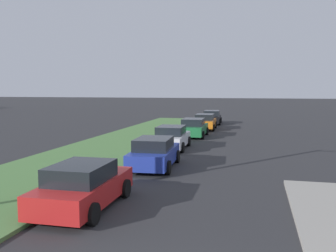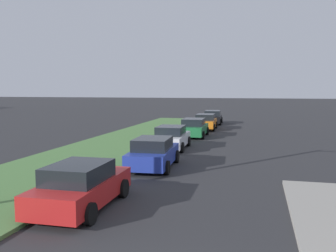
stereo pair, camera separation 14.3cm
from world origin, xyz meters
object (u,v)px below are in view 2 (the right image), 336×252
parked_car_orange (205,122)px  parked_car_blue (153,153)px  parked_car_red (81,186)px  parked_car_white (171,138)px  parked_car_green (194,128)px  parked_car_black (213,117)px

parked_car_orange → parked_car_blue: bearing=177.8°
parked_car_blue → parked_car_red: bearing=171.6°
parked_car_white → parked_car_orange: bearing=-4.7°
parked_car_red → parked_car_green: size_ratio=1.00×
parked_car_white → parked_car_green: bearing=-5.7°
parked_car_red → parked_car_white: same height
parked_car_white → parked_car_red: bearing=177.5°
parked_car_blue → parked_car_black: bearing=-3.4°
parked_car_green → parked_car_black: same height
parked_car_green → parked_car_black: 11.20m
parked_car_red → parked_car_blue: size_ratio=0.98×
parked_car_white → parked_car_green: size_ratio=1.01×
parked_car_green → parked_car_black: bearing=-1.5°
parked_car_white → parked_car_orange: 11.63m
parked_car_red → parked_car_green: (18.12, -0.45, 0.00)m
parked_car_green → parked_car_red: bearing=177.6°
parked_car_white → parked_car_green: (6.13, -0.37, 0.00)m
parked_car_red → parked_car_orange: (23.60, -0.59, 0.00)m
parked_car_black → parked_car_green: bearing=176.6°
parked_car_red → parked_car_orange: bearing=-2.2°
parked_car_blue → parked_car_orange: bearing=-3.6°
parked_car_blue → parked_car_black: (23.00, -0.01, 0.00)m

